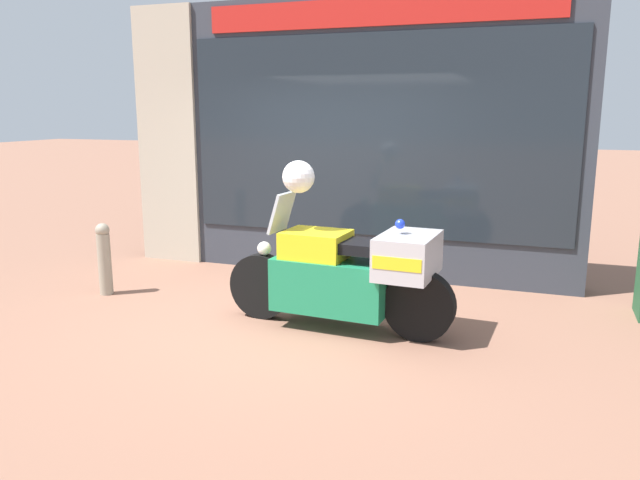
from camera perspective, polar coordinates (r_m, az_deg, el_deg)
name	(u,v)px	position (r m, az deg, el deg)	size (l,w,h in m)	color
ground_plane	(284,318)	(6.37, -3.29, -7.15)	(60.00, 60.00, 0.00)	#8E604C
shop_building	(315,138)	(8.04, -0.44, 9.27)	(5.80, 0.55, 3.40)	#333842
window_display	(372,239)	(7.99, 4.81, 0.07)	(4.47, 0.30, 1.83)	slate
paramedic_motorcycle	(349,273)	(5.89, 2.64, -3.03)	(2.29, 0.76, 1.29)	black
white_helmet	(298,177)	(5.92, -1.98, 5.80)	(0.31, 0.31, 0.31)	white
street_bollard	(104,258)	(7.46, -19.12, -1.53)	(0.16, 0.16, 0.82)	gray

